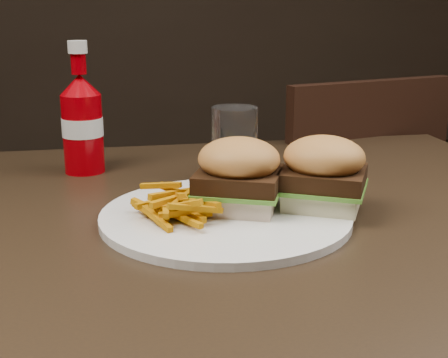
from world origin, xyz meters
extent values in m
cube|color=black|center=(0.00, 0.00, 0.73)|extent=(1.20, 0.80, 0.04)
cube|color=black|center=(0.43, 0.59, 0.43)|extent=(0.49, 0.49, 0.04)
cylinder|color=white|center=(0.10, -0.03, 0.76)|extent=(0.31, 0.31, 0.01)
cube|color=beige|center=(0.12, -0.02, 0.77)|extent=(0.12, 0.11, 0.02)
cube|color=beige|center=(0.23, -0.03, 0.77)|extent=(0.12, 0.12, 0.02)
cylinder|color=#980007|center=(-0.08, 0.23, 0.81)|extent=(0.08, 0.08, 0.12)
cylinder|color=white|center=(0.15, 0.15, 0.81)|extent=(0.07, 0.07, 0.11)
camera|label=1|loc=(-0.03, -0.74, 1.01)|focal=50.00mm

